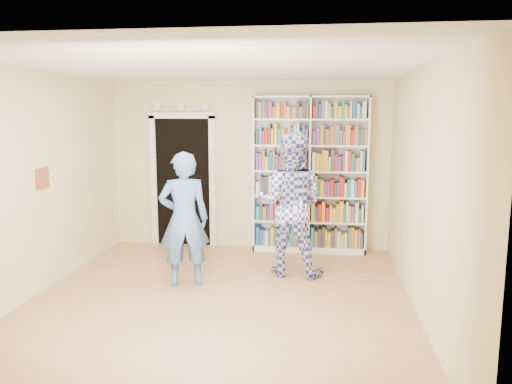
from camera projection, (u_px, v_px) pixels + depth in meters
The scene contains 11 objects.
floor at pixel (219, 302), 5.86m from camera, with size 5.00×5.00×0.00m, color #AA7952.
ceiling at pixel (216, 66), 5.44m from camera, with size 5.00×5.00×0.00m, color white.
wall_back at pixel (249, 165), 8.10m from camera, with size 4.50×4.50×0.00m, color beige.
wall_left at pixel (32, 185), 5.94m from camera, with size 5.00×5.00×0.00m, color beige.
wall_right at pixel (422, 193), 5.36m from camera, with size 5.00×5.00×0.00m, color beige.
bookshelf at pixel (310, 174), 7.83m from camera, with size 1.78×0.33×2.45m.
doorway at pixel (183, 175), 8.24m from camera, with size 1.10×0.08×2.43m.
wall_art at pixel (43, 178), 6.12m from camera, with size 0.03×0.25×0.25m, color brown.
man_blue at pixel (184, 219), 6.31m from camera, with size 0.63×0.41×1.72m, color #5077B1.
man_plaid at pixel (290, 204), 6.75m from camera, with size 0.94×0.73×1.94m, color navy.
paper_sheet at pixel (294, 210), 6.51m from camera, with size 0.20×0.01×0.28m, color white.
Camera 1 is at (1.16, -5.48, 2.21)m, focal length 35.00 mm.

